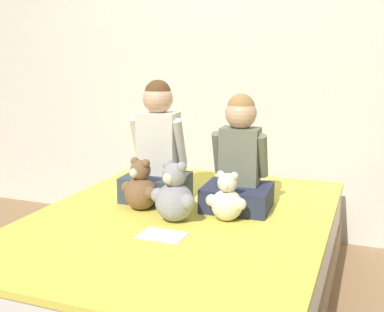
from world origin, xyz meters
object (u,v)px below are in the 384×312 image
(teddy_bear_held_by_right_child, at_px, (227,200))
(child_on_left, at_px, (157,151))
(sign_card, at_px, (162,235))
(bed, at_px, (181,257))
(teddy_bear_held_by_left_child, at_px, (141,188))
(teddy_bear_between_children, at_px, (174,196))
(child_on_right, at_px, (239,163))

(teddy_bear_held_by_right_child, bearing_deg, child_on_left, 157.00)
(teddy_bear_held_by_right_child, height_order, sign_card, teddy_bear_held_by_right_child)
(bed, xyz_separation_m, teddy_bear_held_by_left_child, (-0.24, 0.02, 0.35))
(teddy_bear_held_by_left_child, height_order, teddy_bear_held_by_right_child, teddy_bear_held_by_left_child)
(child_on_left, relative_size, sign_card, 3.20)
(teddy_bear_held_by_left_child, bearing_deg, bed, 13.29)
(teddy_bear_held_by_left_child, bearing_deg, teddy_bear_held_by_right_child, 18.09)
(child_on_left, xyz_separation_m, teddy_bear_held_by_left_child, (0.00, -0.22, -0.16))
(child_on_left, bearing_deg, bed, -47.87)
(sign_card, bearing_deg, teddy_bear_held_by_left_child, 130.81)
(bed, distance_m, teddy_bear_held_by_left_child, 0.42)
(teddy_bear_held_by_left_child, bearing_deg, sign_card, -31.08)
(teddy_bear_between_children, bearing_deg, child_on_left, 141.48)
(sign_card, bearing_deg, teddy_bear_held_by_right_child, 54.91)
(child_on_left, relative_size, teddy_bear_held_by_right_child, 2.68)
(child_on_right, bearing_deg, teddy_bear_held_by_right_child, -92.51)
(child_on_right, bearing_deg, teddy_bear_held_by_left_child, -158.20)
(bed, distance_m, child_on_left, 0.61)
(teddy_bear_held_by_left_child, distance_m, teddy_bear_held_by_right_child, 0.48)
(child_on_right, distance_m, teddy_bear_held_by_right_child, 0.26)
(child_on_right, relative_size, teddy_bear_held_by_left_child, 2.18)
(teddy_bear_held_by_left_child, relative_size, teddy_bear_between_children, 0.91)
(teddy_bear_held_by_left_child, xyz_separation_m, sign_card, (0.26, -0.30, -0.12))
(bed, relative_size, child_on_right, 3.16)
(teddy_bear_held_by_right_child, xyz_separation_m, sign_card, (-0.21, -0.30, -0.10))
(child_on_left, height_order, teddy_bear_held_by_right_child, child_on_left)
(bed, height_order, child_on_right, child_on_right)
(bed, xyz_separation_m, teddy_bear_held_by_right_child, (0.24, 0.02, 0.33))
(bed, height_order, teddy_bear_held_by_left_child, teddy_bear_held_by_left_child)
(bed, distance_m, sign_card, 0.37)
(teddy_bear_held_by_right_child, distance_m, teddy_bear_between_children, 0.26)
(child_on_left, distance_m, teddy_bear_between_children, 0.42)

